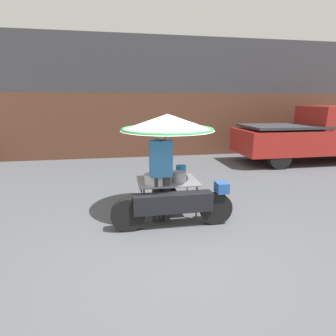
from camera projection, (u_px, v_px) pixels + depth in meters
name	position (u px, v px, depth m)	size (l,w,h in m)	color
ground_plane	(175.00, 247.00, 3.89)	(36.00, 36.00, 0.00)	#4C4F54
shopfront_building	(139.00, 99.00, 10.62)	(28.00, 2.06, 4.40)	#38383D
vendor_motorcycle_cart	(169.00, 142.00, 4.62)	(2.09, 1.67, 1.88)	black
vendor_person	(161.00, 170.00, 4.52)	(0.38, 0.23, 1.69)	#2D2D33
pickup_truck	(311.00, 136.00, 9.12)	(4.99, 1.77, 1.93)	black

